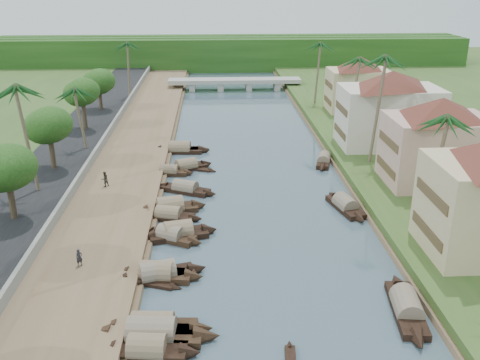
{
  "coord_description": "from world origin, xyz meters",
  "views": [
    {
      "loc": [
        -4.79,
        -41.27,
        23.36
      ],
      "look_at": [
        -1.91,
        13.66,
        2.0
      ],
      "focal_mm": 40.0,
      "sensor_mm": 36.0,
      "label": 1
    }
  ],
  "objects_px": {
    "person_near": "(79,258)",
    "sampan_0": "(152,334)",
    "bridge": "(235,82)",
    "sampan_1": "(147,350)"
  },
  "relations": [
    {
      "from": "bridge",
      "to": "sampan_1",
      "type": "xyz_separation_m",
      "value": [
        -9.34,
        -84.54,
        -1.31
      ]
    },
    {
      "from": "bridge",
      "to": "person_near",
      "type": "xyz_separation_m",
      "value": [
        -15.96,
        -74.08,
        -0.17
      ]
    },
    {
      "from": "sampan_0",
      "to": "person_near",
      "type": "height_order",
      "value": "person_near"
    },
    {
      "from": "sampan_1",
      "to": "person_near",
      "type": "distance_m",
      "value": 12.43
    },
    {
      "from": "sampan_1",
      "to": "sampan_0",
      "type": "bearing_deg",
      "value": 91.47
    },
    {
      "from": "bridge",
      "to": "sampan_1",
      "type": "relative_size",
      "value": 3.79
    },
    {
      "from": "person_near",
      "to": "sampan_0",
      "type": "bearing_deg",
      "value": -88.41
    },
    {
      "from": "person_near",
      "to": "bridge",
      "type": "bearing_deg",
      "value": 42.12
    },
    {
      "from": "person_near",
      "to": "sampan_1",
      "type": "bearing_deg",
      "value": -93.38
    },
    {
      "from": "sampan_0",
      "to": "person_near",
      "type": "distance_m",
      "value": 11.19
    }
  ]
}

